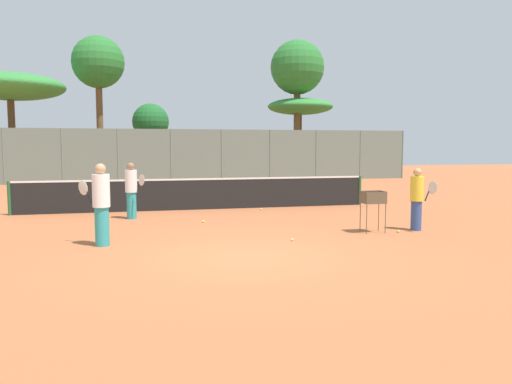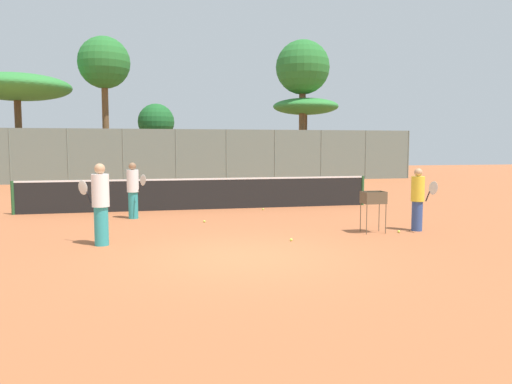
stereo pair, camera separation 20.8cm
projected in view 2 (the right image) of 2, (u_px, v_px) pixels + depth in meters
ground_plane at (244, 257)px, 9.76m from camera, size 80.00×80.00×0.00m
tennis_net at (201, 193)px, 16.99m from camera, size 11.98×0.10×1.07m
back_fence at (176, 156)px, 29.69m from camera, size 30.57×0.08×3.15m
tree_0 at (156, 123)px, 33.22m from camera, size 2.41×2.41×4.95m
tree_1 at (17, 88)px, 30.05m from camera, size 6.35×6.35×6.48m
tree_2 at (306, 107)px, 34.88m from camera, size 4.57×4.57×5.46m
tree_3 at (303, 69)px, 34.02m from camera, size 3.67×3.67×9.34m
tree_4 at (104, 64)px, 31.98m from camera, size 3.31×3.31×9.14m
player_white_outfit at (100, 203)px, 10.86m from camera, size 0.75×0.71×1.80m
player_red_cap at (418, 199)px, 12.72m from camera, size 0.34×0.87×1.60m
player_yellow_shirt at (133, 190)px, 14.86m from camera, size 0.60×0.79×1.68m
ball_cart at (374, 201)px, 12.42m from camera, size 0.56×0.41×1.04m
tennis_ball_0 at (399, 231)px, 12.50m from camera, size 0.07×0.07×0.07m
tennis_ball_1 at (204, 221)px, 14.16m from camera, size 0.07×0.07×0.07m
tennis_ball_2 at (291, 240)px, 11.40m from camera, size 0.07×0.07×0.07m
tennis_ball_3 at (263, 209)px, 16.88m from camera, size 0.07×0.07×0.07m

